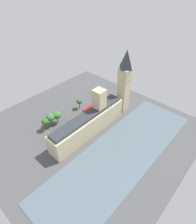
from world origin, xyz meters
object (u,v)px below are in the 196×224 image
(parliament_building, at_px, (90,122))
(car_dark_green_opposite_hall, at_px, (56,133))
(plane_tree_leading, at_px, (57,115))
(double_decker_bus_by_river_gate, at_px, (89,110))
(pedestrian_near_tower, at_px, (88,121))
(plane_tree_trailing, at_px, (50,117))
(plane_tree_far_end, at_px, (45,122))
(car_white_midblock, at_px, (75,119))
(street_lamp_slot_10, at_px, (48,122))
(plane_tree_under_trees, at_px, (79,101))
(car_yellow_cab_corner, at_px, (69,122))
(clock_tower, at_px, (124,81))
(pedestrian_kerbside, at_px, (75,131))

(parliament_building, distance_m, car_dark_green_opposite_hall, 24.10)
(car_dark_green_opposite_hall, relative_size, plane_tree_leading, 0.49)
(double_decker_bus_by_river_gate, xyz_separation_m, pedestrian_near_tower, (-7.87, 8.39, -1.90))
(parliament_building, relative_size, plane_tree_trailing, 5.95)
(plane_tree_far_end, bearing_deg, pedestrian_near_tower, -123.24)
(car_white_midblock, xyz_separation_m, street_lamp_slot_10, (8.15, 17.74, 3.71))
(plane_tree_under_trees, distance_m, street_lamp_slot_10, 29.93)
(car_yellow_cab_corner, distance_m, plane_tree_far_end, 17.39)
(plane_tree_trailing, bearing_deg, car_white_midblock, -118.49)
(plane_tree_leading, bearing_deg, double_decker_bus_by_river_gate, -109.33)
(street_lamp_slot_10, bearing_deg, pedestrian_near_tower, -127.31)
(double_decker_bus_by_river_gate, xyz_separation_m, street_lamp_slot_10, (9.15, 30.72, 1.96))
(pedestrian_near_tower, relative_size, plane_tree_under_trees, 0.19)
(car_dark_green_opposite_hall, xyz_separation_m, pedestrian_near_tower, (-7.68, -23.12, -0.15))
(plane_tree_far_end, xyz_separation_m, plane_tree_trailing, (0.85, -5.05, 0.22))
(car_white_midblock, distance_m, car_yellow_cab_corner, 5.49)
(car_dark_green_opposite_hall, distance_m, plane_tree_under_trees, 32.53)
(plane_tree_leading, distance_m, plane_tree_trailing, 4.76)
(parliament_building, height_order, street_lamp_slot_10, parliament_building)
(clock_tower, bearing_deg, street_lamp_slot_10, 64.12)
(car_dark_green_opposite_hall, height_order, street_lamp_slot_10, street_lamp_slot_10)
(parliament_building, xyz_separation_m, car_white_midblock, (16.08, -1.14, -7.53))
(double_decker_bus_by_river_gate, distance_m, pedestrian_near_tower, 11.66)
(car_dark_green_opposite_hall, distance_m, plane_tree_leading, 13.19)
(car_white_midblock, height_order, pedestrian_kerbside, car_white_midblock)
(double_decker_bus_by_river_gate, distance_m, plane_tree_under_trees, 9.96)
(parliament_building, xyz_separation_m, plane_tree_under_trees, (24.25, -13.27, -1.99))
(car_yellow_cab_corner, relative_size, plane_tree_far_end, 0.48)
(parliament_building, distance_m, pedestrian_kerbside, 13.03)
(pedestrian_near_tower, distance_m, street_lamp_slot_10, 28.34)
(car_yellow_cab_corner, height_order, plane_tree_leading, plane_tree_leading)
(parliament_building, height_order, pedestrian_kerbside, parliament_building)
(parliament_building, xyz_separation_m, pedestrian_kerbside, (7.12, 7.72, -7.71))
(parliament_building, distance_m, double_decker_bus_by_river_gate, 21.45)
(plane_tree_far_end, distance_m, plane_tree_under_trees, 32.31)
(street_lamp_slot_10, bearing_deg, parliament_building, -145.58)
(plane_tree_far_end, xyz_separation_m, plane_tree_under_trees, (0.81, -32.30, -0.67))
(pedestrian_kerbside, height_order, street_lamp_slot_10, street_lamp_slot_10)
(double_decker_bus_by_river_gate, relative_size, plane_tree_far_end, 1.14)
(street_lamp_slot_10, bearing_deg, plane_tree_far_end, 108.07)
(parliament_building, height_order, clock_tower, clock_tower)
(parliament_building, relative_size, clock_tower, 1.23)
(double_decker_bus_by_river_gate, distance_m, plane_tree_far_end, 34.47)
(plane_tree_trailing, bearing_deg, plane_tree_under_trees, -90.07)
(pedestrian_kerbside, relative_size, street_lamp_slot_10, 0.24)
(car_dark_green_opposite_hall, xyz_separation_m, plane_tree_trailing, (9.39, -3.41, 6.43))
(plane_tree_leading, relative_size, plane_tree_far_end, 1.05)
(plane_tree_far_end, relative_size, plane_tree_under_trees, 1.10)
(plane_tree_leading, relative_size, plane_tree_trailing, 0.98)
(plane_tree_leading, bearing_deg, plane_tree_under_trees, -87.62)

